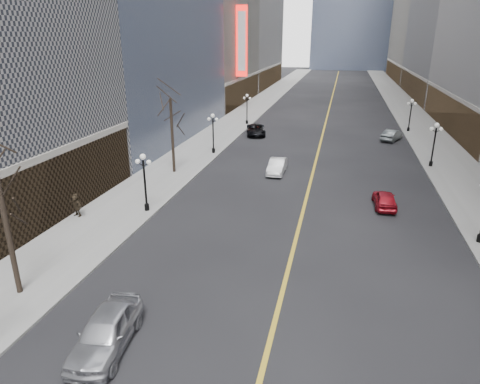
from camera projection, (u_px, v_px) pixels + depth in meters
The scene contains 16 objects.
sidewalk_east at pixel (420, 127), 64.21m from camera, with size 6.00×230.00×0.15m, color gray.
sidewalk_west at pixel (239, 119), 70.28m from camera, with size 6.00×230.00×0.15m, color gray.
lane_line at pixel (328, 113), 76.41m from camera, with size 0.25×200.00×0.02m, color gold.
streetlamp_east_2 at pixel (435, 140), 43.61m from camera, with size 1.26×0.44×4.52m.
streetlamp_east_3 at pixel (411, 112), 60.06m from camera, with size 1.26×0.44×4.52m.
streetlamp_west_1 at pixel (144, 176), 32.26m from camera, with size 1.26×0.44×4.52m.
streetlamp_west_2 at pixel (213, 129), 48.72m from camera, with size 1.26×0.44×4.52m.
streetlamp_west_3 at pixel (247, 106), 65.17m from camera, with size 1.26×0.44×4.52m.
theatre_marquee at pixel (242, 42), 75.74m from camera, with size 2.00×0.55×12.00m.
tree_west_far at pixel (171, 110), 40.63m from camera, with size 3.60×3.60×7.92m.
car_nb_near at pixel (106, 331), 18.49m from camera, with size 2.02×5.02×1.71m, color #AEB0B7.
car_nb_mid at pixel (277, 166), 42.45m from camera, with size 1.52×4.35×1.43m, color silver.
car_nb_far at pixel (256, 130), 58.86m from camera, with size 2.45×5.32×1.48m, color black.
car_sb_mid at pixel (385, 199), 33.96m from camera, with size 1.62×4.02×1.37m, color maroon.
car_sb_far at pixel (392, 135), 55.81m from camera, with size 1.55×4.45×1.46m, color #494F50.
ped_west_far at pixel (76, 205), 31.85m from camera, with size 1.66×0.48×1.79m, color #2D2419.
Camera 1 is at (2.31, 1.78, 12.85)m, focal length 32.00 mm.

